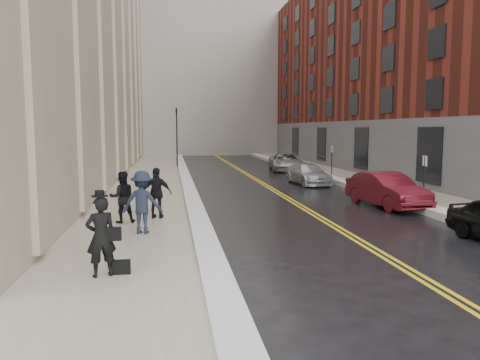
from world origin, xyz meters
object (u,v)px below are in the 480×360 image
object	(u,v)px
car_silver_near	(308,174)
pedestrian_c	(157,193)
pedestrian_a	(122,197)
car_silver_far	(286,162)
pedestrian_main	(101,237)
pedestrian_b	(142,202)
car_maroon	(387,190)

from	to	relation	value
car_silver_near	pedestrian_c	size ratio (longest dim) A/B	2.36
car_silver_near	pedestrian_a	xyz separation A→B (m)	(-10.05, -11.25, 0.41)
pedestrian_a	car_silver_far	bearing A→B (deg)	-129.31
pedestrian_main	pedestrian_b	distance (m)	4.30
pedestrian_a	car_silver_near	bearing A→B (deg)	-142.80
pedestrian_a	pedestrian_c	distance (m)	1.34
pedestrian_a	car_maroon	bearing A→B (deg)	-177.94
pedestrian_main	car_silver_far	bearing A→B (deg)	-131.45
pedestrian_b	pedestrian_c	bearing A→B (deg)	-85.19
car_silver_far	pedestrian_c	size ratio (longest dim) A/B	2.83
car_silver_near	pedestrian_b	world-z (taller)	pedestrian_b
car_silver_near	pedestrian_a	world-z (taller)	pedestrian_a
car_silver_near	pedestrian_c	distance (m)	13.83
car_maroon	car_silver_near	size ratio (longest dim) A/B	1.04
car_silver_far	car_silver_near	bearing A→B (deg)	-88.21
car_maroon	pedestrian_main	world-z (taller)	pedestrian_main
car_maroon	pedestrian_c	xyz separation A→B (m)	(-9.82, -1.91, 0.33)
car_maroon	pedestrian_b	bearing A→B (deg)	-164.35
car_silver_near	pedestrian_a	distance (m)	15.09
car_maroon	car_silver_far	world-z (taller)	car_maroon
car_silver_near	pedestrian_main	world-z (taller)	pedestrian_main
car_silver_far	pedestrian_c	xyz separation A→B (m)	(-9.73, -19.62, 0.35)
car_silver_far	pedestrian_b	xyz separation A→B (m)	(-10.12, -22.08, 0.40)
car_maroon	pedestrian_b	size ratio (longest dim) A/B	2.34
car_silver_near	pedestrian_main	bearing A→B (deg)	-125.54
car_silver_near	car_silver_far	bearing A→B (deg)	78.82
pedestrian_b	pedestrian_c	size ratio (longest dim) A/B	1.05
pedestrian_a	pedestrian_main	bearing A→B (deg)	80.33
pedestrian_main	pedestrian_a	distance (m)	6.06
pedestrian_b	car_silver_far	bearing A→B (deg)	-100.95
pedestrian_main	car_maroon	bearing A→B (deg)	-160.78
car_silver_near	pedestrian_a	bearing A→B (deg)	-137.53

